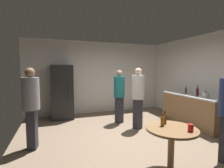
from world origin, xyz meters
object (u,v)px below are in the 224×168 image
at_px(foreground_table, 171,135).
at_px(person_in_gray_shirt, 31,102).
at_px(person_in_white_shirt, 138,93).
at_px(beer_bottle_brown, 165,119).
at_px(person_in_teal_shirt, 119,92).
at_px(refrigerator, 62,92).
at_px(plastic_cup_red, 191,128).
at_px(kettle, 206,95).
at_px(beer_bottle_on_counter, 186,91).
at_px(beer_bottle_amber, 163,121).
at_px(wine_bottle_on_counter, 197,92).

bearing_deg(foreground_table, person_in_gray_shirt, 143.04).
bearing_deg(person_in_white_shirt, beer_bottle_brown, -29.24).
bearing_deg(person_in_teal_shirt, person_in_gray_shirt, -81.59).
relative_size(refrigerator, person_in_gray_shirt, 1.06).
distance_m(plastic_cup_red, person_in_teal_shirt, 2.88).
distance_m(kettle, plastic_cup_red, 2.48).
bearing_deg(beer_bottle_brown, person_in_white_shirt, 76.05).
bearing_deg(beer_bottle_on_counter, kettle, -98.10).
height_order(beer_bottle_amber, person_in_teal_shirt, person_in_teal_shirt).
bearing_deg(wine_bottle_on_counter, beer_bottle_amber, -147.27).
xyz_separation_m(beer_bottle_amber, person_in_white_shirt, (0.55, 1.87, 0.18)).
xyz_separation_m(kettle, person_in_white_shirt, (-1.67, 0.72, 0.02)).
xyz_separation_m(foreground_table, person_in_white_shirt, (0.47, 2.00, 0.37)).
xyz_separation_m(wine_bottle_on_counter, person_in_gray_shirt, (-4.32, 0.08, -0.03)).
height_order(refrigerator, foreground_table, refrigerator).
distance_m(kettle, person_in_teal_shirt, 2.40).
bearing_deg(kettle, foreground_table, -149.27).
xyz_separation_m(kettle, foreground_table, (-2.14, -1.27, -0.34)).
bearing_deg(kettle, beer_bottle_on_counter, 81.90).
height_order(refrigerator, beer_bottle_brown, refrigerator).
relative_size(beer_bottle_on_counter, person_in_teal_shirt, 0.14).
distance_m(wine_bottle_on_counter, beer_bottle_on_counter, 0.58).
bearing_deg(person_in_white_shirt, refrigerator, -146.89).
relative_size(refrigerator, beer_bottle_amber, 7.83).
xyz_separation_m(plastic_cup_red, person_in_gray_shirt, (-2.34, 1.85, 0.20)).
distance_m(refrigerator, foreground_table, 4.00).
bearing_deg(person_in_gray_shirt, beer_bottle_brown, -22.43).
bearing_deg(beer_bottle_amber, foreground_table, -59.87).
distance_m(kettle, beer_bottle_brown, 2.37).
relative_size(beer_bottle_amber, beer_bottle_brown, 1.00).
relative_size(wine_bottle_on_counter, beer_bottle_amber, 1.35).
bearing_deg(person_in_white_shirt, beer_bottle_amber, -31.68).
bearing_deg(person_in_gray_shirt, person_in_white_shirt, 18.11).
height_order(wine_bottle_on_counter, beer_bottle_brown, wine_bottle_on_counter).
xyz_separation_m(wine_bottle_on_counter, beer_bottle_on_counter, (0.12, 0.57, -0.03)).
bearing_deg(beer_bottle_brown, refrigerator, 113.12).
height_order(plastic_cup_red, person_in_gray_shirt, person_in_gray_shirt).
distance_m(beer_bottle_on_counter, person_in_gray_shirt, 4.47).
bearing_deg(beer_bottle_amber, plastic_cup_red, -54.79).
height_order(kettle, person_in_gray_shirt, person_in_gray_shirt).
bearing_deg(refrigerator, beer_bottle_amber, -68.83).
xyz_separation_m(beer_bottle_brown, person_in_white_shirt, (0.44, 1.78, 0.18)).
height_order(kettle, person_in_teal_shirt, person_in_teal_shirt).
height_order(foreground_table, beer_bottle_brown, beer_bottle_brown).
relative_size(foreground_table, plastic_cup_red, 7.27).
relative_size(plastic_cup_red, person_in_teal_shirt, 0.07).
distance_m(foreground_table, plastic_cup_red, 0.31).
bearing_deg(beer_bottle_brown, plastic_cup_red, -72.30).
bearing_deg(person_in_teal_shirt, kettle, 39.53).
relative_size(kettle, person_in_gray_shirt, 0.14).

